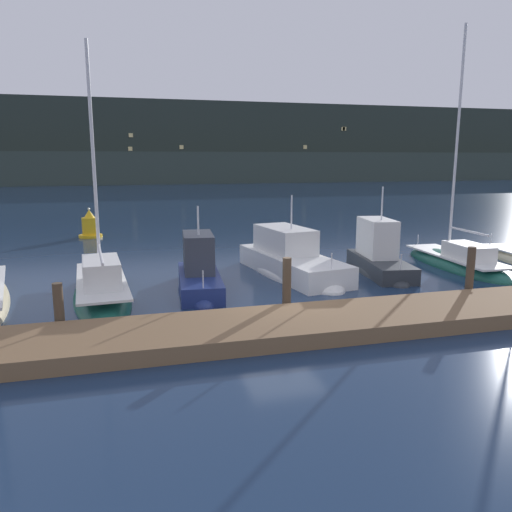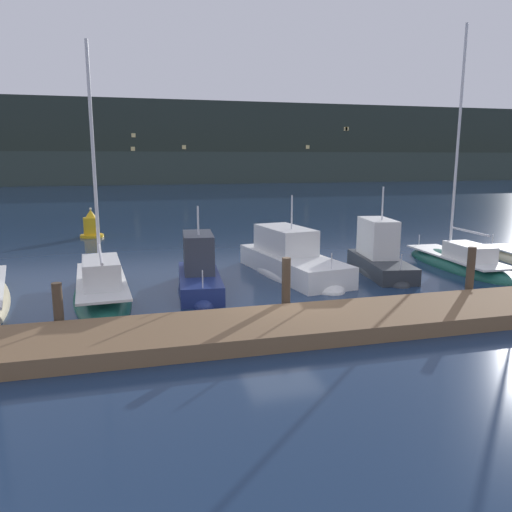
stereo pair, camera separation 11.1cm
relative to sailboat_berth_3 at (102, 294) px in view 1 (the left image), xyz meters
name	(u,v)px [view 1 (the left image)]	position (x,y,z in m)	size (l,w,h in m)	color
ground_plane	(282,310)	(5.75, -2.94, -0.19)	(400.00, 400.00, 0.00)	#192D4C
dock	(305,324)	(5.75, -5.06, 0.03)	(36.11, 2.80, 0.45)	brown
mooring_pile_1	(59,309)	(-1.03, -3.41, 0.55)	(0.28, 0.28, 1.48)	#4C3D2D
mooring_pile_2	(287,286)	(5.75, -3.41, 0.74)	(0.28, 0.28, 1.86)	#4C3D2D
mooring_pile_3	(470,273)	(12.53, -3.41, 0.75)	(0.28, 0.28, 1.89)	#4C3D2D
sailboat_berth_3	(102,294)	(0.00, 0.00, 0.00)	(2.47, 7.36, 9.45)	#195647
motorboat_berth_4	(199,281)	(3.53, 0.31, 0.15)	(2.07, 5.22, 3.85)	navy
motorboat_berth_5	(291,267)	(7.74, 1.90, 0.14)	(3.49, 7.52, 4.08)	white
motorboat_berth_6	(379,262)	(11.55, 1.23, 0.26)	(2.46, 5.47, 4.25)	#2D3338
sailboat_berth_7	(456,264)	(15.56, 1.32, -0.05)	(2.31, 7.26, 11.27)	#195647
channel_buoy	(90,226)	(-1.18, 14.92, 0.50)	(1.45, 1.45, 1.87)	gold
hillside_backdrop	(154,145)	(8.05, 92.42, 7.38)	(240.00, 23.00, 16.41)	#28332D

